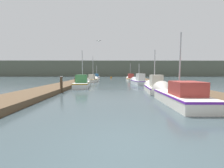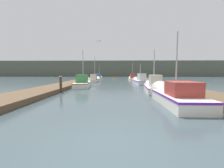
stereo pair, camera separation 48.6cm
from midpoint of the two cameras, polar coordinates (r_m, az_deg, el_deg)
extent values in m
plane|color=#38474C|center=(3.79, 3.64, -23.77)|extent=(200.00, 200.00, 0.00)
cube|color=brown|center=(20.30, -15.79, -0.13)|extent=(2.82, 40.00, 0.36)
cube|color=brown|center=(20.39, 19.17, -0.19)|extent=(2.82, 40.00, 0.36)
cube|color=#565B4C|center=(66.31, 1.43, 5.75)|extent=(120.00, 16.00, 6.19)
cube|color=silver|center=(9.02, 25.20, -5.39)|extent=(1.79, 4.51, 0.60)
cube|color=#6825AC|center=(8.98, 25.25, -3.87)|extent=(1.82, 4.54, 0.10)
cone|color=silver|center=(11.60, 19.80, -3.08)|extent=(1.65, 1.11, 1.64)
cube|color=#99332D|center=(8.42, 26.84, -1.60)|extent=(1.39, 1.56, 0.71)
cylinder|color=#B2B2B7|center=(9.22, 24.80, 7.34)|extent=(0.08, 0.08, 3.40)
cube|color=silver|center=(13.87, 16.70, -1.95)|extent=(1.78, 3.88, 0.52)
cube|color=#6319AC|center=(13.85, 16.72, -1.12)|extent=(1.81, 3.92, 0.10)
cone|color=silver|center=(16.16, 15.32, -1.01)|extent=(1.42, 1.03, 1.34)
cube|color=#B2AD9E|center=(13.34, 17.12, 1.13)|extent=(1.04, 1.54, 1.03)
cylinder|color=#B2B2B7|center=(14.07, 16.69, 5.82)|extent=(0.08, 0.08, 3.24)
cube|color=silver|center=(18.06, -10.30, -0.21)|extent=(1.98, 5.26, 0.61)
cube|color=#A87718|center=(18.04, -10.31, 0.56)|extent=(2.01, 5.29, 0.10)
cone|color=silver|center=(21.08, -9.31, 0.49)|extent=(1.55, 1.06, 1.48)
cube|color=#387A42|center=(17.38, -10.59, 2.05)|extent=(1.33, 1.77, 0.88)
cylinder|color=#B2B2B7|center=(18.40, -10.25, 6.67)|extent=(0.08, 0.08, 3.75)
cube|color=silver|center=(21.94, 11.47, 0.59)|extent=(1.92, 4.11, 0.58)
cube|color=#571E91|center=(21.93, 11.48, 1.19)|extent=(1.96, 4.15, 0.10)
cone|color=silver|center=(24.26, 9.95, 0.99)|extent=(1.55, 0.95, 1.48)
cube|color=silver|center=(21.42, 11.86, 2.60)|extent=(1.08, 1.47, 0.99)
cylinder|color=#B2B2B7|center=(22.18, 11.33, 4.52)|extent=(0.08, 0.08, 2.42)
cube|color=silver|center=(26.52, -6.18, 1.35)|extent=(1.63, 4.56, 0.60)
cube|color=olive|center=(26.50, -6.18, 1.87)|extent=(1.67, 4.59, 0.10)
cone|color=silver|center=(29.19, -5.09, 1.66)|extent=(1.31, 1.07, 1.24)
cube|color=#B2AD9E|center=(25.94, -6.44, 2.83)|extent=(1.03, 1.32, 0.80)
cylinder|color=#B2B2B7|center=(26.81, -6.07, 6.26)|extent=(0.08, 0.08, 3.95)
cube|color=silver|center=(31.38, 8.28, 1.76)|extent=(1.35, 4.50, 0.51)
cube|color=#B27C13|center=(31.38, 8.29, 2.11)|extent=(1.38, 4.53, 0.10)
cone|color=silver|center=(34.17, 7.75, 1.99)|extent=(1.25, 1.13, 1.24)
cube|color=#99332D|center=(30.80, 8.42, 3.06)|extent=(1.04, 1.56, 0.95)
cylinder|color=#B2B2B7|center=(31.68, 8.25, 5.06)|extent=(0.08, 0.08, 3.10)
cube|color=silver|center=(36.44, -4.55, 2.21)|extent=(1.36, 3.64, 0.54)
cube|color=#58218E|center=(36.43, -4.55, 2.54)|extent=(1.39, 3.67, 0.10)
cone|color=silver|center=(38.68, -4.26, 2.35)|extent=(1.25, 0.89, 1.24)
cube|color=#2D6699|center=(35.97, -4.62, 3.29)|extent=(0.92, 1.49, 0.86)
cylinder|color=#B2B2B7|center=(36.68, -4.53, 4.85)|extent=(0.08, 0.08, 2.83)
cylinder|color=#473523|center=(19.08, -12.61, 0.83)|extent=(0.31, 0.31, 1.15)
cylinder|color=silver|center=(19.05, -12.65, 2.61)|extent=(0.36, 0.36, 0.04)
cylinder|color=#473523|center=(35.64, -6.41, 2.47)|extent=(0.27, 0.27, 0.95)
cylinder|color=silver|center=(35.63, -6.42, 3.26)|extent=(0.31, 0.31, 0.04)
cylinder|color=#473523|center=(13.78, -17.99, -0.21)|extent=(0.22, 0.22, 1.39)
cylinder|color=silver|center=(13.75, -18.07, 2.76)|extent=(0.25, 0.25, 0.04)
sphere|color=#BF6513|center=(43.44, 1.03, 2.45)|extent=(0.55, 0.55, 0.55)
cylinder|color=black|center=(43.42, 1.03, 3.15)|extent=(0.06, 0.06, 0.50)
ellipsoid|color=white|center=(16.10, -4.26, 15.96)|extent=(0.19, 0.30, 0.12)
cube|color=gray|center=(16.07, -3.78, 16.07)|extent=(0.29, 0.17, 0.07)
cube|color=gray|center=(16.15, -4.75, 16.00)|extent=(0.29, 0.17, 0.07)
camera|label=1|loc=(0.24, -89.15, 0.07)|focal=24.00mm
camera|label=2|loc=(0.24, 90.85, -0.07)|focal=24.00mm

